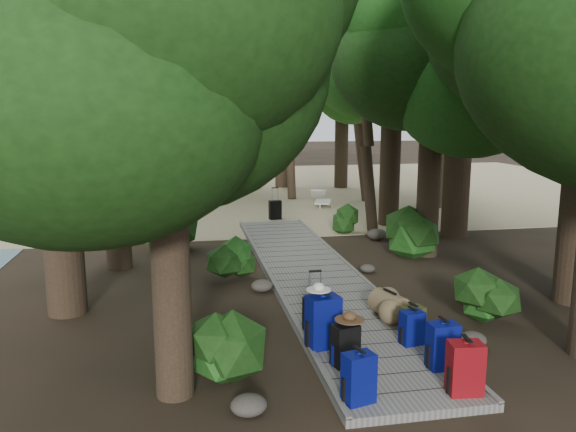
{
  "coord_description": "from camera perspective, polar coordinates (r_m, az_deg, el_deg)",
  "views": [
    {
      "loc": [
        -2.75,
        -10.68,
        3.59
      ],
      "look_at": [
        -0.14,
        3.16,
        1.0
      ],
      "focal_mm": 35.0,
      "sensor_mm": 36.0,
      "label": 1
    }
  ],
  "objects": [
    {
      "name": "rock_right_c",
      "position": [
        12.98,
        8.08,
        -5.3
      ],
      "size": [
        0.35,
        0.31,
        0.19
      ],
      "primitive_type": null,
      "color": "#4C473F",
      "rests_on": "ground"
    },
    {
      "name": "tree_left_a",
      "position": [
        6.89,
        -12.38,
        9.0
      ],
      "size": [
        4.14,
        4.14,
        6.9
      ],
      "primitive_type": null,
      "color": "black",
      "rests_on": "ground"
    },
    {
      "name": "palm_right_b",
      "position": [
        23.41,
        7.92,
        13.18
      ],
      "size": [
        4.93,
        4.93,
        9.52
      ],
      "primitive_type": null,
      "color": "#134414",
      "rests_on": "ground"
    },
    {
      "name": "shrub_right_a",
      "position": [
        10.28,
        19.4,
        -7.8
      ],
      "size": [
        1.07,
        1.07,
        0.96
      ],
      "primitive_type": null,
      "color": "#1D4B16",
      "rests_on": "ground"
    },
    {
      "name": "backpack_right_c",
      "position": [
        8.88,
        12.48,
        -10.84
      ],
      "size": [
        0.37,
        0.29,
        0.57
      ],
      "primitive_type": null,
      "rotation": [
        0.0,
        0.0,
        0.17
      ],
      "color": "navy",
      "rests_on": "boardwalk"
    },
    {
      "name": "hat_brown",
      "position": [
        7.92,
        6.28,
        -10.02
      ],
      "size": [
        0.42,
        0.42,
        0.13
      ],
      "primitive_type": null,
      "color": "#51351E",
      "rests_on": "backpack_left_b"
    },
    {
      "name": "tree_right_f",
      "position": [
        22.19,
        15.05,
        15.11
      ],
      "size": [
        6.2,
        6.2,
        11.07
      ],
      "primitive_type": null,
      "color": "black",
      "rests_on": "ground"
    },
    {
      "name": "backpack_left_c",
      "position": [
        8.54,
        3.61,
        -10.39
      ],
      "size": [
        0.53,
        0.42,
        0.88
      ],
      "primitive_type": null,
      "rotation": [
        0.0,
        0.0,
        0.19
      ],
      "color": "navy",
      "rests_on": "boardwalk"
    },
    {
      "name": "rock_right_a",
      "position": [
        9.35,
        18.18,
        -11.88
      ],
      "size": [
        0.46,
        0.41,
        0.25
      ],
      "primitive_type": null,
      "color": "#4C473F",
      "rests_on": "ground"
    },
    {
      "name": "tree_back_b",
      "position": [
        27.46,
        -0.62,
        13.04
      ],
      "size": [
        5.43,
        5.43,
        9.69
      ],
      "primitive_type": null,
      "color": "black",
      "rests_on": "ground"
    },
    {
      "name": "rock_left_a",
      "position": [
        7.15,
        -4.01,
        -18.62
      ],
      "size": [
        0.45,
        0.4,
        0.25
      ],
      "primitive_type": null,
      "color": "#4C473F",
      "rests_on": "ground"
    },
    {
      "name": "shrub_right_c",
      "position": [
        17.1,
        5.95,
        -0.45
      ],
      "size": [
        0.85,
        0.85,
        0.76
      ],
      "primitive_type": null,
      "color": "#1D4B16",
      "rests_on": "ground"
    },
    {
      "name": "backpack_left_a",
      "position": [
        7.11,
        7.21,
        -15.75
      ],
      "size": [
        0.42,
        0.34,
        0.69
      ],
      "primitive_type": null,
      "rotation": [
        0.0,
        0.0,
        0.25
      ],
      "color": "navy",
      "rests_on": "boardwalk"
    },
    {
      "name": "sun_lounger",
      "position": [
        21.82,
        3.55,
        1.75
      ],
      "size": [
        1.09,
        1.89,
        0.58
      ],
      "primitive_type": null,
      "rotation": [
        0.0,
        0.0,
        -0.3
      ],
      "color": "silver",
      "rests_on": "sand_beach"
    },
    {
      "name": "tree_back_d",
      "position": [
        25.05,
        -18.46,
        10.64
      ],
      "size": [
        4.7,
        4.7,
        7.83
      ],
      "primitive_type": null,
      "color": "black",
      "rests_on": "ground"
    },
    {
      "name": "tree_back_a",
      "position": [
        26.28,
        -9.17,
        12.67
      ],
      "size": [
        5.41,
        5.41,
        9.36
      ],
      "primitive_type": null,
      "color": "black",
      "rests_on": "ground"
    },
    {
      "name": "palm_right_c",
      "position": [
        23.72,
        0.94,
        11.07
      ],
      "size": [
        4.85,
        4.85,
        7.72
      ],
      "primitive_type": null,
      "color": "#134414",
      "rests_on": "ground"
    },
    {
      "name": "backpack_right_a",
      "position": [
        7.57,
        17.56,
        -14.26
      ],
      "size": [
        0.45,
        0.34,
        0.74
      ],
      "primitive_type": null,
      "rotation": [
        0.0,
        0.0,
        -0.12
      ],
      "color": "maroon",
      "rests_on": "boardwalk"
    },
    {
      "name": "boardwalk",
      "position": [
        12.51,
        2.46,
        -5.98
      ],
      "size": [
        2.0,
        12.0,
        0.12
      ],
      "primitive_type": "cube",
      "color": "gray",
      "rests_on": "ground"
    },
    {
      "name": "tree_back_c",
      "position": [
        27.28,
        5.55,
        12.52
      ],
      "size": [
        5.13,
        5.13,
        9.23
      ],
      "primitive_type": null,
      "color": "black",
      "rests_on": "ground"
    },
    {
      "name": "duffel_right_khaki",
      "position": [
        9.9,
        10.27,
        -8.89
      ],
      "size": [
        0.62,
        0.77,
        0.45
      ],
      "primitive_type": null,
      "rotation": [
        0.0,
        0.0,
        0.28
      ],
      "color": "brown",
      "rests_on": "boardwalk"
    },
    {
      "name": "tree_right_c",
      "position": [
        14.41,
        14.49,
        11.9
      ],
      "size": [
        4.67,
        4.67,
        8.09
      ],
      "primitive_type": null,
      "color": "black",
      "rests_on": "ground"
    },
    {
      "name": "palm_right_a",
      "position": [
        17.22,
        9.09,
        11.38
      ],
      "size": [
        4.6,
        4.6,
        7.84
      ],
      "primitive_type": null,
      "color": "#134414",
      "rests_on": "ground"
    },
    {
      "name": "sand_beach",
      "position": [
        27.06,
        -4.77,
        2.78
      ],
      "size": [
        40.0,
        22.0,
        0.02
      ],
      "primitive_type": "cube",
      "color": "tan",
      "rests_on": "ground"
    },
    {
      "name": "rock_right_b",
      "position": [
        11.46,
        17.89,
        -7.6
      ],
      "size": [
        0.52,
        0.47,
        0.29
      ],
      "primitive_type": null,
      "color": "#4C473F",
      "rests_on": "ground"
    },
    {
      "name": "backpack_left_b",
      "position": [
        8.02,
        5.85,
        -12.71
      ],
      "size": [
        0.41,
        0.34,
        0.65
      ],
      "primitive_type": null,
      "rotation": [
        0.0,
        0.0,
        0.27
      ],
      "color": "black",
      "rests_on": "boardwalk"
    },
    {
      "name": "shrub_right_b",
      "position": [
        14.66,
        12.5,
        -1.41
      ],
      "size": [
        1.44,
        1.44,
        1.29
      ],
      "primitive_type": null,
      "color": "#1D4B16",
      "rests_on": "ground"
    },
    {
      "name": "hat_white",
      "position": [
        8.41,
        3.14,
        -7.12
      ],
      "size": [
        0.37,
        0.37,
        0.12
      ],
      "primitive_type": null,
      "color": "silver",
      "rests_on": "backpack_left_c"
    },
    {
      "name": "tree_right_e",
      "position": [
        18.26,
        10.62,
        13.68
      ],
      "size": [
        5.21,
        5.21,
        9.37
      ],
      "primitive_type": null,
      "color": "black",
      "rests_on": "ground"
    },
    {
      "name": "lone_suitcase_on_sand",
      "position": [
        19.12,
        -1.32,
        0.62
      ],
      "size": [
        0.43,
        0.28,
        0.64
      ],
      "primitive_type": null,
      "rotation": [
        0.0,
        0.0,
        0.12
      ],
      "color": "black",
      "rests_on": "sand_beach"
    },
    {
      "name": "shrub_left_a",
      "position": [
        7.95,
        -6.5,
        -12.8
      ],
      "size": [
        1.03,
        1.03,
        0.93
      ],
      "primitive_type": null,
      "color": "#1D4B16",
      "rests_on": "ground"
    },
    {
      "name": "shrub_left_b",
      "position": [
        12.4,
        -5.62,
        -4.46
      ],
      "size": [
        0.92,
        0.92,
        0.83
      ],
      "primitive_type": null,
      "color": "#1D4B16",
      "rests_on": "ground"
    },
    {
      "name": "tree_left_c",
      "position": [
        13.39,
        -17.63,
        12.44
      ],
      "size": [
        4.8,
        4.8,
        8.35
      ],
      "primitive_type": null,
      "color": "black",
      "rests_on": "ground"
    },
    {
      "name": "rock_left_d",
      "position": [
        14.29,
        -7.55,
        -3.84
      ],
      "size": [
        0.34,
        0.31,
        0.19
      ],
      "primitive_type": null,
      "color": "#4C473F",
      "rests_on": "ground"
    },
    {
      "name": "shrub_left_c",
      "position": [
        15.04,
        -11.54,
        -1.34
      ],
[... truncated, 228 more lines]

